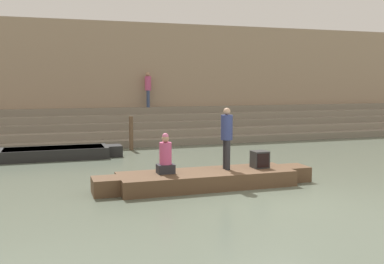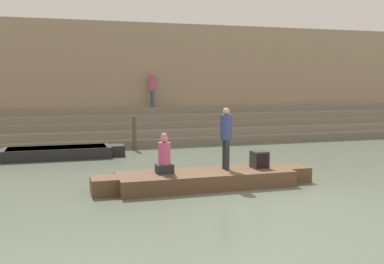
{
  "view_description": "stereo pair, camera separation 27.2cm",
  "coord_description": "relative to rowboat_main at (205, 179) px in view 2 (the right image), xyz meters",
  "views": [
    {
      "loc": [
        -4.91,
        -9.06,
        2.68
      ],
      "look_at": [
        -1.03,
        2.87,
        1.3
      ],
      "focal_mm": 42.0,
      "sensor_mm": 36.0,
      "label": 1
    },
    {
      "loc": [
        -4.65,
        -9.14,
        2.68
      ],
      "look_at": [
        -1.03,
        2.87,
        1.3
      ],
      "focal_mm": 42.0,
      "sensor_mm": 36.0,
      "label": 2
    }
  ],
  "objects": [
    {
      "name": "person_standing",
      "position": [
        0.61,
        0.11,
        1.13
      ],
      "size": [
        0.31,
        0.31,
        1.63
      ],
      "rotation": [
        0.0,
        0.0,
        0.07
      ],
      "color": "#28282D",
      "rests_on": "rowboat_main"
    },
    {
      "name": "mooring_post",
      "position": [
        -0.68,
        6.95,
        0.46
      ],
      "size": [
        0.17,
        0.17,
        1.36
      ],
      "primitive_type": "cylinder",
      "color": "brown",
      "rests_on": "ground"
    },
    {
      "name": "person_rowing",
      "position": [
        -1.06,
        0.1,
        0.6
      ],
      "size": [
        0.43,
        0.34,
        1.02
      ],
      "rotation": [
        0.0,
        0.0,
        -0.25
      ],
      "color": "#28282D",
      "rests_on": "rowboat_main"
    },
    {
      "name": "tv_set",
      "position": [
        1.55,
        0.04,
        0.41
      ],
      "size": [
        0.42,
        0.4,
        0.45
      ],
      "rotation": [
        0.0,
        0.0,
        -0.05
      ],
      "color": "#2D2D2D",
      "rests_on": "rowboat_main"
    },
    {
      "name": "moored_boat_shore",
      "position": [
        -3.65,
        5.74,
        -0.0
      ],
      "size": [
        4.74,
        1.29,
        0.39
      ],
      "rotation": [
        0.0,
        0.0,
        0.05
      ],
      "color": "black",
      "rests_on": "ground"
    },
    {
      "name": "ground_plane",
      "position": [
        1.03,
        -1.67,
        -0.22
      ],
      "size": [
        120.0,
        120.0,
        0.0
      ],
      "primitive_type": "plane",
      "color": "#566051"
    },
    {
      "name": "person_on_steps",
      "position": [
        0.81,
        10.5,
        2.27
      ],
      "size": [
        0.3,
        0.3,
        1.68
      ],
      "rotation": [
        0.0,
        0.0,
        4.06
      ],
      "color": "#3D4C75",
      "rests_on": "ghat_steps"
    },
    {
      "name": "ghat_steps",
      "position": [
        1.03,
        9.63,
        0.34
      ],
      "size": [
        36.0,
        3.28,
        1.51
      ],
      "color": "gray",
      "rests_on": "ground"
    },
    {
      "name": "rowboat_main",
      "position": [
        0.0,
        0.0,
        0.0
      ],
      "size": [
        5.81,
        1.49,
        0.4
      ],
      "rotation": [
        0.0,
        0.0,
        0.05
      ],
      "color": "brown",
      "rests_on": "ground"
    },
    {
      "name": "back_wall",
      "position": [
        1.03,
        11.42,
        2.55
      ],
      "size": [
        34.2,
        1.28,
        5.58
      ],
      "color": "tan",
      "rests_on": "ground"
    }
  ]
}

